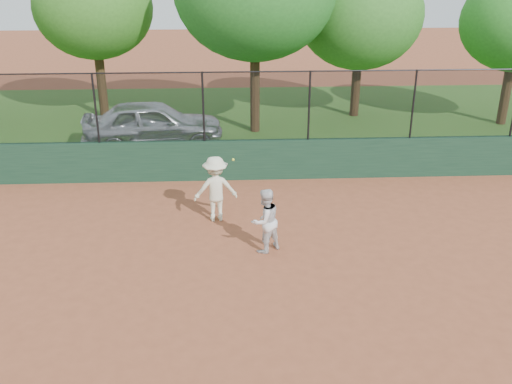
{
  "coord_description": "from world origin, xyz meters",
  "views": [
    {
      "loc": [
        0.21,
        -9.73,
        6.33
      ],
      "look_at": [
        0.8,
        2.2,
        1.2
      ],
      "focal_mm": 40.0,
      "sensor_mm": 36.0,
      "label": 1
    }
  ],
  "objects_px": {
    "parked_car": "(153,124)",
    "tree_1": "(93,8)",
    "player_second": "(265,221)",
    "player_main": "(216,189)",
    "tree_3": "(361,15)"
  },
  "relations": [
    {
      "from": "player_main",
      "to": "tree_1",
      "type": "height_order",
      "value": "tree_1"
    },
    {
      "from": "player_second",
      "to": "player_main",
      "type": "relative_size",
      "value": 0.87
    },
    {
      "from": "parked_car",
      "to": "tree_1",
      "type": "height_order",
      "value": "tree_1"
    },
    {
      "from": "player_main",
      "to": "tree_1",
      "type": "xyz_separation_m",
      "value": [
        -4.66,
        9.75,
        3.41
      ]
    },
    {
      "from": "tree_1",
      "to": "tree_3",
      "type": "relative_size",
      "value": 1.03
    },
    {
      "from": "player_second",
      "to": "tree_3",
      "type": "height_order",
      "value": "tree_3"
    },
    {
      "from": "player_second",
      "to": "tree_1",
      "type": "relative_size",
      "value": 0.24
    },
    {
      "from": "player_main",
      "to": "tree_3",
      "type": "bearing_deg",
      "value": 59.93
    },
    {
      "from": "player_second",
      "to": "player_main",
      "type": "height_order",
      "value": "player_main"
    },
    {
      "from": "player_second",
      "to": "player_main",
      "type": "distance_m",
      "value": 2.0
    },
    {
      "from": "player_main",
      "to": "tree_3",
      "type": "distance_m",
      "value": 11.38
    },
    {
      "from": "player_main",
      "to": "tree_3",
      "type": "height_order",
      "value": "tree_3"
    },
    {
      "from": "parked_car",
      "to": "tree_1",
      "type": "distance_m",
      "value": 5.73
    },
    {
      "from": "player_second",
      "to": "tree_1",
      "type": "bearing_deg",
      "value": -98.95
    },
    {
      "from": "tree_3",
      "to": "tree_1",
      "type": "bearing_deg",
      "value": 178.43
    }
  ]
}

